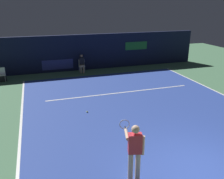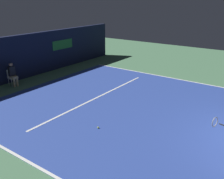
# 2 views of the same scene
# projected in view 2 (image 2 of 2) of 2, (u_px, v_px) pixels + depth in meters

# --- Properties ---
(ground_plane) EXTENTS (32.07, 32.07, 0.00)m
(ground_plane) POSITION_uv_depth(u_px,v_px,m) (133.00, 108.00, 11.29)
(ground_plane) COLOR #4C7A56
(court_surface) EXTENTS (10.48, 11.96, 0.01)m
(court_surface) POSITION_uv_depth(u_px,v_px,m) (133.00, 108.00, 11.29)
(court_surface) COLOR #2D479E
(court_surface) RESTS_ON ground
(line_sideline_left) EXTENTS (0.10, 11.96, 0.01)m
(line_sideline_left) POSITION_uv_depth(u_px,v_px,m) (178.00, 79.00, 15.26)
(line_sideline_left) COLOR white
(line_sideline_left) RESTS_ON court_surface
(line_sideline_right) EXTENTS (0.10, 11.96, 0.01)m
(line_sideline_right) POSITION_uv_depth(u_px,v_px,m) (40.00, 168.00, 7.31)
(line_sideline_right) COLOR white
(line_sideline_right) RESTS_ON court_surface
(line_service) EXTENTS (8.18, 0.10, 0.01)m
(line_service) POSITION_uv_depth(u_px,v_px,m) (96.00, 98.00, 12.43)
(line_service) COLOR white
(line_service) RESTS_ON court_surface
(back_wall) EXTENTS (16.24, 0.33, 2.60)m
(back_wall) POSITION_uv_depth(u_px,v_px,m) (21.00, 57.00, 15.09)
(back_wall) COLOR #141933
(back_wall) RESTS_ON ground
(line_judge_on_chair) EXTENTS (0.48, 0.56, 1.32)m
(line_judge_on_chair) POSITION_uv_depth(u_px,v_px,m) (12.00, 74.00, 13.96)
(line_judge_on_chair) COLOR white
(line_judge_on_chair) RESTS_ON ground
(tennis_ball) EXTENTS (0.07, 0.07, 0.07)m
(tennis_ball) POSITION_uv_depth(u_px,v_px,m) (98.00, 127.00, 9.54)
(tennis_ball) COLOR #CCE033
(tennis_ball) RESTS_ON court_surface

